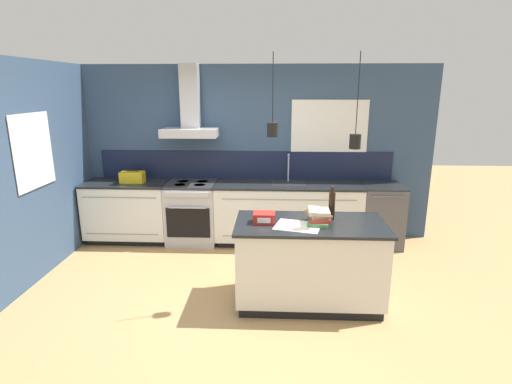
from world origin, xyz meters
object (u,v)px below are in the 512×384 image
Objects in this scene: oven_range at (192,212)px; bottle_on_island at (332,205)px; dishwasher at (380,215)px; yellow_toolbox at (132,177)px; red_supply_box at (264,218)px; book_stack at (319,217)px.

bottle_on_island reaches higher than oven_range.
bottle_on_island reaches higher than dishwasher.
bottle_on_island is at bearing -30.12° from yellow_toolbox.
red_supply_box is at bearing -168.05° from bottle_on_island.
dishwasher is at bearing -0.00° from yellow_toolbox.
bottle_on_island is 1.61× the size of red_supply_box.
red_supply_box is (-1.67, -1.72, 0.51)m from dishwasher.
dishwasher is 2.11m from book_stack.
book_stack is 1.06× the size of yellow_toolbox.
bottle_on_island is 1.01× the size of book_stack.
red_supply_box is at bearing -179.34° from book_stack.
book_stack is at bearing -45.43° from oven_range.
oven_range is at bearing -179.91° from dishwasher.
red_supply_box is at bearing -56.88° from oven_range.
yellow_toolbox is at bearing 146.16° from book_stack.
bottle_on_island is at bearing -40.49° from oven_range.
oven_range is 1.02m from yellow_toolbox.
red_supply_box reaches higher than oven_range.
yellow_toolbox reaches higher than book_stack.
oven_range is 2.79m from dishwasher.
dishwasher is at bearing 57.32° from book_stack.
book_stack is (-1.10, -1.72, 0.53)m from dishwasher.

